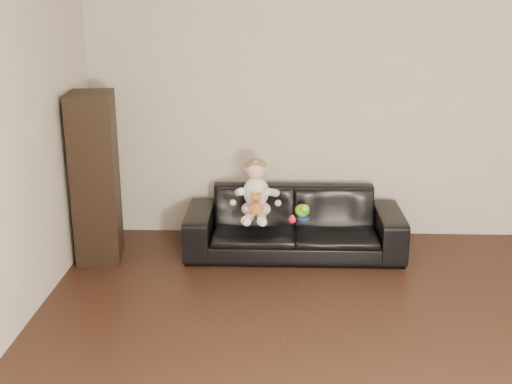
{
  "coord_description": "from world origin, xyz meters",
  "views": [
    {
      "loc": [
        -0.76,
        -3.03,
        2.19
      ],
      "look_at": [
        -0.95,
        2.16,
        0.58
      ],
      "focal_mm": 45.0,
      "sensor_mm": 36.0,
      "label": 1
    }
  ],
  "objects_px": {
    "baby": "(256,192)",
    "teddy_bear": "(256,205)",
    "toy_green": "(302,210)",
    "toy_rattle": "(292,220)",
    "toy_blue_disc": "(304,218)",
    "sofa": "(294,223)",
    "cabinet": "(96,178)"
  },
  "relations": [
    {
      "from": "sofa",
      "to": "toy_green",
      "type": "relative_size",
      "value": 12.27
    },
    {
      "from": "cabinet",
      "to": "baby",
      "type": "relative_size",
      "value": 2.82
    },
    {
      "from": "toy_green",
      "to": "cabinet",
      "type": "bearing_deg",
      "value": -177.14
    },
    {
      "from": "toy_green",
      "to": "sofa",
      "type": "bearing_deg",
      "value": 132.49
    },
    {
      "from": "cabinet",
      "to": "toy_blue_disc",
      "type": "distance_m",
      "value": 1.79
    },
    {
      "from": "cabinet",
      "to": "baby",
      "type": "xyz_separation_m",
      "value": [
        1.35,
        0.06,
        -0.13
      ]
    },
    {
      "from": "toy_green",
      "to": "toy_rattle",
      "type": "bearing_deg",
      "value": -114.98
    },
    {
      "from": "teddy_bear",
      "to": "toy_green",
      "type": "bearing_deg",
      "value": 22.95
    },
    {
      "from": "cabinet",
      "to": "toy_blue_disc",
      "type": "height_order",
      "value": "cabinet"
    },
    {
      "from": "toy_blue_disc",
      "to": "baby",
      "type": "bearing_deg",
      "value": 175.62
    },
    {
      "from": "toy_rattle",
      "to": "teddy_bear",
      "type": "bearing_deg",
      "value": 179.98
    },
    {
      "from": "sofa",
      "to": "baby",
      "type": "distance_m",
      "value": 0.46
    },
    {
      "from": "cabinet",
      "to": "toy_green",
      "type": "xyz_separation_m",
      "value": [
        1.74,
        0.09,
        -0.3
      ]
    },
    {
      "from": "baby",
      "to": "toy_rattle",
      "type": "distance_m",
      "value": 0.4
    },
    {
      "from": "sofa",
      "to": "teddy_bear",
      "type": "height_order",
      "value": "teddy_bear"
    },
    {
      "from": "baby",
      "to": "toy_rattle",
      "type": "height_order",
      "value": "baby"
    },
    {
      "from": "baby",
      "to": "teddy_bear",
      "type": "distance_m",
      "value": 0.17
    },
    {
      "from": "teddy_bear",
      "to": "toy_rattle",
      "type": "bearing_deg",
      "value": -2.77
    },
    {
      "from": "sofa",
      "to": "cabinet",
      "type": "xyz_separation_m",
      "value": [
        -1.68,
        -0.16,
        0.44
      ]
    },
    {
      "from": "sofa",
      "to": "toy_rattle",
      "type": "distance_m",
      "value": 0.28
    },
    {
      "from": "teddy_bear",
      "to": "baby",
      "type": "bearing_deg",
      "value": 90.98
    },
    {
      "from": "toy_blue_disc",
      "to": "toy_green",
      "type": "bearing_deg",
      "value": 99.55
    },
    {
      "from": "teddy_bear",
      "to": "toy_blue_disc",
      "type": "height_order",
      "value": "teddy_bear"
    },
    {
      "from": "cabinet",
      "to": "toy_rattle",
      "type": "bearing_deg",
      "value": -12.19
    },
    {
      "from": "teddy_bear",
      "to": "toy_blue_disc",
      "type": "xyz_separation_m",
      "value": [
        0.4,
        0.12,
        -0.16
      ]
    },
    {
      "from": "cabinet",
      "to": "toy_rattle",
      "type": "height_order",
      "value": "cabinet"
    },
    {
      "from": "toy_green",
      "to": "teddy_bear",
      "type": "bearing_deg",
      "value": -154.3
    },
    {
      "from": "sofa",
      "to": "cabinet",
      "type": "bearing_deg",
      "value": -174.88
    },
    {
      "from": "sofa",
      "to": "toy_blue_disc",
      "type": "xyz_separation_m",
      "value": [
        0.08,
        -0.14,
        0.09
      ]
    },
    {
      "from": "cabinet",
      "to": "toy_blue_disc",
      "type": "bearing_deg",
      "value": -8.0
    },
    {
      "from": "baby",
      "to": "toy_green",
      "type": "height_order",
      "value": "baby"
    },
    {
      "from": "cabinet",
      "to": "teddy_bear",
      "type": "height_order",
      "value": "cabinet"
    }
  ]
}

